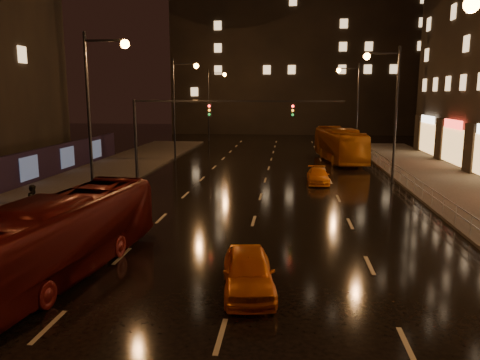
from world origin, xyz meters
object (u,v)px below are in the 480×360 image
Objects in this scene: taxi_far at (318,176)px; pedestrian_b at (34,201)px; taxi_near at (248,272)px; bus_curb at (340,145)px; bus_red at (64,235)px.

pedestrian_b is at bearing -142.97° from taxi_far.
taxi_far is 2.21× the size of pedestrian_b.
taxi_near is 1.08× the size of taxi_far.
bus_curb is 30.40m from pedestrian_b.
bus_red is at bearing -134.14° from pedestrian_b.
bus_red is 33.94m from bus_curb.
bus_curb reaches higher than taxi_near.
bus_red is at bearing -119.23° from taxi_far.
bus_red is 8.77m from pedestrian_b.
bus_curb is 2.84× the size of taxi_near.
bus_curb is (13.21, 31.27, 0.17)m from bus_red.
taxi_near is at bearing -100.48° from taxi_far.
pedestrian_b reaches higher than taxi_far.
bus_curb is 32.87m from taxi_near.
taxi_near is (6.92, -0.98, -0.77)m from bus_red.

